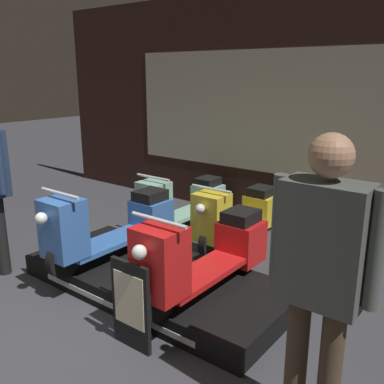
{
  "coord_description": "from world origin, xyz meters",
  "views": [
    {
      "loc": [
        2.91,
        -1.29,
        2.08
      ],
      "look_at": [
        0.11,
        2.33,
        0.8
      ],
      "focal_mm": 40.0,
      "sensor_mm": 36.0,
      "label": 1
    }
  ],
  "objects_px": {
    "scooter_backrow_1": "(238,215)",
    "price_sign_board": "(131,305)",
    "scooter_backrow_0": "(183,203)",
    "scooter_display_right": "(206,253)",
    "person_right_browsing": "(321,266)",
    "scooter_display_left": "(112,225)"
  },
  "relations": [
    {
      "from": "scooter_backrow_0",
      "to": "scooter_backrow_1",
      "type": "height_order",
      "value": "same"
    },
    {
      "from": "scooter_backrow_0",
      "to": "price_sign_board",
      "type": "height_order",
      "value": "scooter_backrow_0"
    },
    {
      "from": "scooter_backrow_1",
      "to": "price_sign_board",
      "type": "bearing_deg",
      "value": -77.67
    },
    {
      "from": "scooter_backrow_0",
      "to": "person_right_browsing",
      "type": "distance_m",
      "value": 3.74
    },
    {
      "from": "scooter_backrow_1",
      "to": "person_right_browsing",
      "type": "bearing_deg",
      "value": -50.18
    },
    {
      "from": "scooter_display_right",
      "to": "scooter_backrow_0",
      "type": "distance_m",
      "value": 2.24
    },
    {
      "from": "scooter_backrow_0",
      "to": "price_sign_board",
      "type": "relative_size",
      "value": 2.3
    },
    {
      "from": "scooter_display_left",
      "to": "person_right_browsing",
      "type": "relative_size",
      "value": 0.93
    },
    {
      "from": "scooter_backrow_1",
      "to": "person_right_browsing",
      "type": "xyz_separation_m",
      "value": [
        1.94,
        -2.33,
        0.73
      ]
    },
    {
      "from": "scooter_backrow_1",
      "to": "price_sign_board",
      "type": "height_order",
      "value": "scooter_backrow_1"
    },
    {
      "from": "person_right_browsing",
      "to": "price_sign_board",
      "type": "relative_size",
      "value": 2.49
    },
    {
      "from": "scooter_display_right",
      "to": "scooter_backrow_1",
      "type": "bearing_deg",
      "value": 112.13
    },
    {
      "from": "scooter_display_right",
      "to": "price_sign_board",
      "type": "relative_size",
      "value": 2.3
    },
    {
      "from": "person_right_browsing",
      "to": "scooter_display_left",
      "type": "bearing_deg",
      "value": 163.89
    },
    {
      "from": "scooter_display_left",
      "to": "person_right_browsing",
      "type": "xyz_separation_m",
      "value": [
        2.49,
        -0.72,
        0.52
      ]
    },
    {
      "from": "scooter_display_right",
      "to": "scooter_backrow_0",
      "type": "relative_size",
      "value": 1.0
    },
    {
      "from": "scooter_display_left",
      "to": "scooter_backrow_1",
      "type": "relative_size",
      "value": 1.0
    },
    {
      "from": "scooter_display_left",
      "to": "scooter_backrow_1",
      "type": "distance_m",
      "value": 1.71
    },
    {
      "from": "scooter_backrow_0",
      "to": "person_right_browsing",
      "type": "xyz_separation_m",
      "value": [
        2.84,
        -2.33,
        0.73
      ]
    },
    {
      "from": "scooter_display_left",
      "to": "scooter_display_right",
      "type": "bearing_deg",
      "value": 0.0
    },
    {
      "from": "scooter_display_left",
      "to": "scooter_backrow_0",
      "type": "distance_m",
      "value": 1.66
    },
    {
      "from": "scooter_backrow_0",
      "to": "price_sign_board",
      "type": "xyz_separation_m",
      "value": [
        1.42,
        -2.4,
        0.02
      ]
    }
  ]
}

